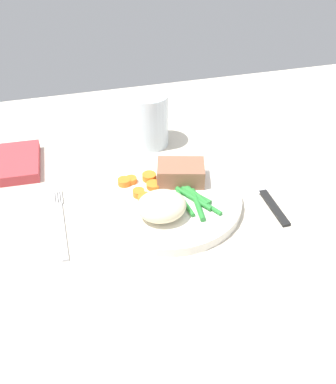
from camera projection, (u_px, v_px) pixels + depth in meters
dining_table at (179, 205)px, 74.51cm from camera, size 120.00×90.00×2.00cm
dinner_plate at (168, 201)px, 72.48cm from camera, size 23.83×23.83×1.60cm
meat_portion at (181, 173)px, 74.52cm from camera, size 8.93×7.20×3.23cm
mashed_potatoes at (162, 206)px, 67.07cm from camera, size 7.57×6.67×3.95cm
carrot_slices at (141, 186)px, 73.49cm from camera, size 6.75×7.88×1.12cm
green_beans at (195, 199)px, 70.90cm from camera, size 5.47×9.93×0.89cm
fork at (61, 223)px, 69.12cm from camera, size 1.44×16.60×0.40cm
knife at (261, 189)px, 75.97cm from camera, size 1.70×20.50×0.64cm
water_glass at (149, 123)px, 85.33cm from camera, size 7.37×7.37×10.40cm
napkin at (8, 164)px, 80.64cm from camera, size 11.47×12.13×1.92cm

